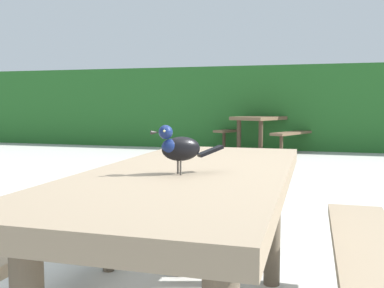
# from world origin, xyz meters

# --- Properties ---
(hedge_wall) EXTENTS (28.00, 1.79, 1.83)m
(hedge_wall) POSITION_xyz_m (0.00, 8.46, 0.92)
(hedge_wall) COLOR #235B23
(hedge_wall) RESTS_ON ground
(picnic_table_foreground) EXTENTS (1.68, 1.80, 0.74)m
(picnic_table_foreground) POSITION_xyz_m (-0.25, -0.27, 0.56)
(picnic_table_foreground) COLOR #84725B
(picnic_table_foreground) RESTS_ON ground
(bird_grackle) EXTENTS (0.24, 0.20, 0.18)m
(bird_grackle) POSITION_xyz_m (-0.26, -0.42, 0.84)
(bird_grackle) COLOR black
(bird_grackle) RESTS_ON picnic_table_foreground
(picnic_table_mid_left) EXTENTS (2.25, 2.26, 0.74)m
(picnic_table_mid_left) POSITION_xyz_m (-0.74, 7.57, 0.56)
(picnic_table_mid_left) COLOR brown
(picnic_table_mid_left) RESTS_ON ground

